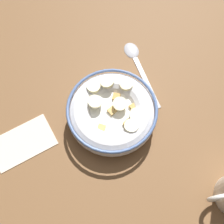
% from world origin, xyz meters
% --- Properties ---
extents(ground_plane, '(1.32, 1.32, 0.02)m').
position_xyz_m(ground_plane, '(0.00, 0.00, -0.01)').
color(ground_plane, brown).
extents(cereal_bowl, '(0.18, 0.18, 0.05)m').
position_xyz_m(cereal_bowl, '(-0.00, -0.00, 0.03)').
color(cereal_bowl, silver).
rests_on(cereal_bowl, ground_plane).
extents(spoon, '(0.05, 0.17, 0.01)m').
position_xyz_m(spoon, '(-0.08, -0.13, 0.00)').
color(spoon, '#A5A5AD').
rests_on(spoon, ground_plane).
extents(folded_napkin, '(0.14, 0.11, 0.00)m').
position_xyz_m(folded_napkin, '(0.18, 0.02, 0.00)').
color(folded_napkin, beige).
rests_on(folded_napkin, ground_plane).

